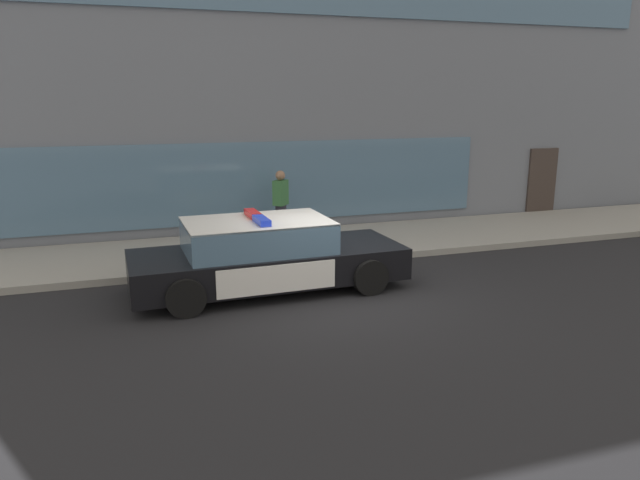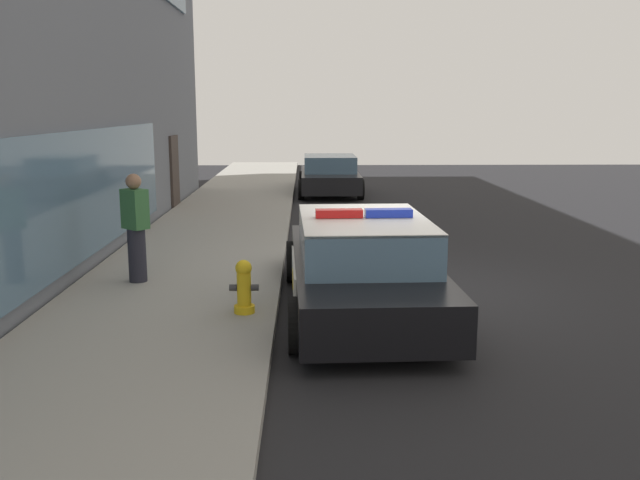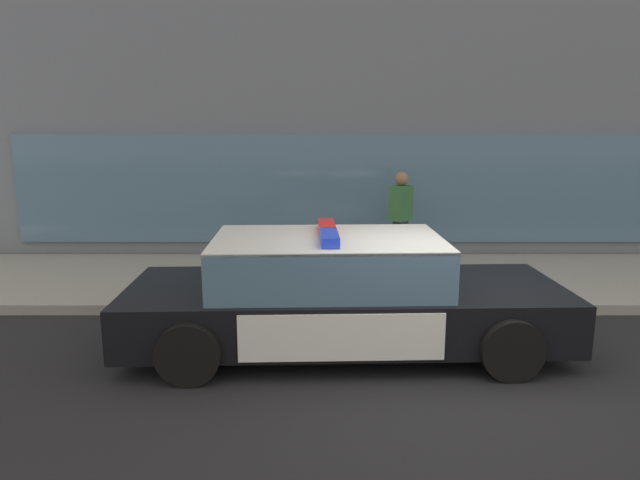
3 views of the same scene
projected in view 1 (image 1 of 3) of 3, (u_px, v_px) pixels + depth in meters
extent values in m
plane|color=black|center=(337.00, 294.00, 11.07)|extent=(48.00, 48.00, 0.00)
cube|color=gray|center=(288.00, 247.00, 14.27)|extent=(48.00, 3.25, 0.15)
cube|color=slate|center=(297.00, 76.00, 19.38)|extent=(22.16, 8.61, 8.62)
cube|color=slate|center=(246.00, 183.00, 15.25)|extent=(13.30, 0.08, 2.10)
cube|color=#382D28|center=(542.00, 182.00, 18.17)|extent=(1.00, 0.08, 2.10)
cube|color=black|center=(269.00, 264.00, 11.22)|extent=(5.22, 2.06, 0.60)
cube|color=silver|center=(348.00, 249.00, 11.73)|extent=(1.82, 1.92, 0.05)
cube|color=silver|center=(172.00, 265.00, 10.58)|extent=(1.51, 1.91, 0.05)
cube|color=silver|center=(252.00, 253.00, 12.06)|extent=(2.17, 0.10, 0.51)
cube|color=silver|center=(277.00, 279.00, 10.31)|extent=(2.17, 0.10, 0.51)
cube|color=yellow|center=(251.00, 252.00, 12.08)|extent=(0.22, 0.02, 0.26)
cube|color=slate|center=(257.00, 236.00, 11.02)|extent=(2.74, 1.79, 0.60)
cube|color=silver|center=(257.00, 221.00, 10.95)|extent=(2.74, 1.79, 0.04)
cube|color=red|center=(253.00, 214.00, 11.24)|extent=(0.22, 0.65, 0.11)
cube|color=blue|center=(262.00, 221.00, 10.62)|extent=(0.22, 0.65, 0.11)
cylinder|color=black|center=(333.00, 253.00, 12.69)|extent=(0.69, 0.24, 0.68)
cylinder|color=black|center=(370.00, 277.00, 10.96)|extent=(0.69, 0.24, 0.68)
cylinder|color=black|center=(173.00, 268.00, 11.56)|extent=(0.69, 0.24, 0.68)
cylinder|color=black|center=(186.00, 298.00, 9.82)|extent=(0.69, 0.24, 0.68)
cylinder|color=gold|center=(225.00, 260.00, 12.61)|extent=(0.28, 0.28, 0.10)
cylinder|color=gold|center=(224.00, 248.00, 12.54)|extent=(0.19, 0.19, 0.45)
sphere|color=gold|center=(224.00, 235.00, 12.47)|extent=(0.22, 0.22, 0.22)
cylinder|color=#333338|center=(224.00, 231.00, 12.45)|extent=(0.06, 0.06, 0.05)
cylinder|color=#333338|center=(225.00, 249.00, 12.40)|extent=(0.09, 0.10, 0.09)
cylinder|color=#333338|center=(223.00, 245.00, 12.67)|extent=(0.09, 0.10, 0.09)
cylinder|color=#333338|center=(231.00, 248.00, 12.59)|extent=(0.10, 0.12, 0.12)
cylinder|color=#23232D|center=(281.00, 221.00, 14.73)|extent=(0.28, 0.28, 0.85)
cube|color=#336638|center=(281.00, 193.00, 14.56)|extent=(0.46, 0.47, 0.62)
sphere|color=#8C664C|center=(280.00, 175.00, 14.46)|extent=(0.24, 0.24, 0.24)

